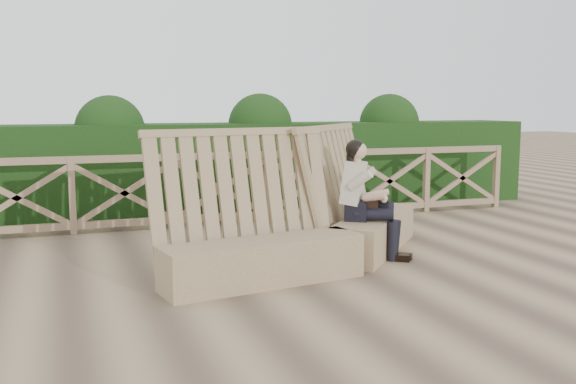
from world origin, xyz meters
name	(u,v)px	position (x,y,z in m)	size (l,w,h in m)	color
ground	(306,285)	(0.00, 0.00, 0.00)	(60.00, 60.00, 0.00)	brown
bench	(319,230)	(0.45, 0.74, 0.40)	(3.77, 2.49, 1.59)	#816249
woman	(364,195)	(1.08, 0.86, 0.75)	(0.84, 0.74, 1.41)	black
guardrail	(221,189)	(0.00, 3.50, 0.55)	(10.10, 0.09, 1.10)	#80644A
hedge	(204,168)	(0.00, 4.70, 0.75)	(12.00, 1.20, 1.50)	black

